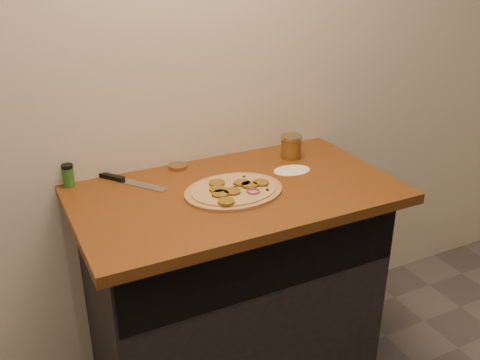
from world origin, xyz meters
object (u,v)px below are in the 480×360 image
pizza (234,190)px  chefs_knife (125,181)px  spice_shaker (68,175)px  salsa_jar (291,147)px

pizza → chefs_knife: size_ratio=1.47×
pizza → spice_shaker: size_ratio=4.42×
salsa_jar → chefs_knife: bearing=174.6°
chefs_knife → spice_shaker: size_ratio=3.01×
pizza → salsa_jar: size_ratio=3.96×
pizza → chefs_knife: pizza is taller
pizza → salsa_jar: bearing=29.1°
spice_shaker → pizza: bearing=-31.8°
pizza → spice_shaker: bearing=148.2°
salsa_jar → spice_shaker: (-0.90, 0.12, -0.01)m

